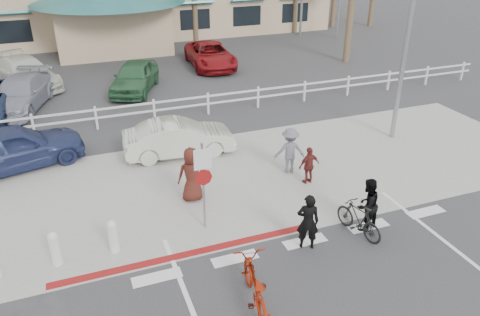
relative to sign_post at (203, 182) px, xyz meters
name	(u,v)px	position (x,y,z in m)	size (l,w,h in m)	color
ground	(316,255)	(2.30, -2.20, -1.45)	(140.00, 140.00, 0.00)	#333335
bike_path	(360,308)	(2.30, -4.20, -1.45)	(12.00, 16.00, 0.01)	#333335
sidewalk_plaza	(250,176)	(2.30, 2.30, -1.44)	(22.00, 7.00, 0.01)	gray
cross_street	(214,132)	(2.30, 6.30, -1.45)	(40.00, 5.00, 0.01)	#333335
parking_lot	(163,71)	(2.30, 15.80, -1.45)	(50.00, 16.00, 0.01)	#333335
curb_red	(190,253)	(-0.70, -1.00, -1.44)	(7.00, 0.25, 0.02)	maroon
rail_fence	(210,103)	(2.80, 8.30, -0.95)	(29.40, 0.16, 1.00)	silver
sign_post	(203,182)	(0.00, 0.00, 0.00)	(0.50, 0.10, 2.90)	gray
bollard_0	(113,236)	(-2.50, -0.20, -0.97)	(0.26, 0.26, 0.95)	silver
bollard_1	(55,248)	(-3.90, -0.20, -0.97)	(0.26, 0.26, 0.95)	silver
streetlight_0	(410,22)	(8.80, 3.30, 3.05)	(0.60, 2.00, 9.00)	gray
bike_red	(255,286)	(0.14, -3.27, -0.90)	(0.73, 2.09, 1.10)	maroon
rider_red	(308,222)	(2.22, -1.80, -0.66)	(0.58, 0.38, 1.59)	black
bike_black	(359,219)	(3.80, -1.79, -0.97)	(0.45, 1.60, 0.96)	black
rider_black	(367,205)	(4.13, -1.63, -0.67)	(0.76, 0.59, 1.55)	black
pedestrian_a	(290,151)	(3.65, 2.12, -0.64)	(1.04, 0.60, 1.61)	slate
pedestrian_child	(309,165)	(3.90, 1.22, -0.81)	(0.75, 0.31, 1.28)	maroon
pedestrian_b	(192,175)	(0.09, 1.56, -0.58)	(0.85, 0.55, 1.73)	#481A14
car_white_sedan	(179,138)	(0.51, 4.79, -0.79)	(1.39, 3.99, 1.32)	beige
car_red_compact	(14,147)	(-5.03, 5.76, -0.67)	(1.84, 4.57, 1.56)	navy
lot_car_1	(20,94)	(-5.07, 12.03, -0.74)	(1.99, 4.90, 1.42)	gray
lot_car_2	(135,77)	(0.24, 12.72, -0.70)	(1.78, 4.41, 1.50)	#2E5F3B
lot_car_4	(25,73)	(-4.92, 15.42, -0.70)	(2.11, 5.20, 1.51)	silver
lot_car_5	(210,55)	(5.17, 15.71, -0.75)	(2.33, 5.06, 1.41)	maroon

